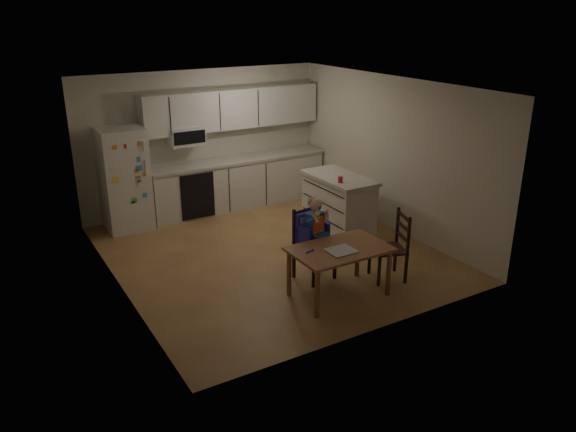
# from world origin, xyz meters

# --- Properties ---
(room) EXTENTS (4.52, 5.01, 2.51)m
(room) POSITION_xyz_m (0.00, 0.48, 1.25)
(room) COLOR #8F5F3A
(room) RESTS_ON ground
(refrigerator) EXTENTS (0.72, 0.70, 1.70)m
(refrigerator) POSITION_xyz_m (-1.55, 2.15, 0.85)
(refrigerator) COLOR silver
(refrigerator) RESTS_ON ground
(kitchen_run) EXTENTS (3.37, 0.62, 2.15)m
(kitchen_run) POSITION_xyz_m (0.50, 2.24, 0.88)
(kitchen_run) COLOR silver
(kitchen_run) RESTS_ON ground
(kitchen_island) EXTENTS (0.69, 1.31, 0.97)m
(kitchen_island) POSITION_xyz_m (1.36, 0.17, 0.49)
(kitchen_island) COLOR silver
(kitchen_island) RESTS_ON ground
(red_cup) EXTENTS (0.08, 0.08, 0.10)m
(red_cup) POSITION_xyz_m (1.17, -0.11, 1.01)
(red_cup) COLOR #BD1E36
(red_cup) RESTS_ON kitchen_island
(dining_table) EXTENTS (1.24, 0.79, 0.66)m
(dining_table) POSITION_xyz_m (0.12, -1.60, 0.57)
(dining_table) COLOR brown
(dining_table) RESTS_ON ground
(napkin) EXTENTS (0.34, 0.30, 0.01)m
(napkin) POSITION_xyz_m (0.07, -1.68, 0.67)
(napkin) COLOR silver
(napkin) RESTS_ON dining_table
(toddler_spoon) EXTENTS (0.12, 0.06, 0.02)m
(toddler_spoon) POSITION_xyz_m (-0.28, -1.51, 0.67)
(toddler_spoon) COLOR #2D23BC
(toddler_spoon) RESTS_ON dining_table
(chair_booster) EXTENTS (0.51, 0.51, 1.17)m
(chair_booster) POSITION_xyz_m (0.11, -0.98, 0.70)
(chair_booster) COLOR black
(chair_booster) RESTS_ON ground
(chair_side) EXTENTS (0.53, 0.53, 0.95)m
(chair_side) POSITION_xyz_m (1.06, -1.58, 0.54)
(chair_side) COLOR black
(chair_side) RESTS_ON ground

